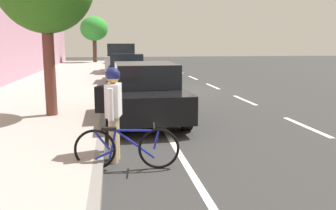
{
  "coord_description": "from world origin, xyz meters",
  "views": [
    {
      "loc": [
        2.03,
        15.27,
        2.06
      ],
      "look_at": [
        1.08,
        9.24,
        0.99
      ],
      "focal_mm": 38.35,
      "sensor_mm": 36.0,
      "label": 1
    }
  ],
  "objects_px": {
    "cyclist_with_backpack": "(112,105)",
    "parked_sedan_tan_nearest": "(121,57)",
    "street_tree_near_cyclist": "(94,29)",
    "parked_sedan_black_far": "(146,92)",
    "bicycle_at_curb": "(127,148)",
    "parked_suv_silver_second": "(122,58)",
    "parked_sedan_dark_blue_mid": "(127,69)"
  },
  "relations": [
    {
      "from": "cyclist_with_backpack",
      "to": "parked_sedan_tan_nearest",
      "type": "bearing_deg",
      "value": -91.75
    },
    {
      "from": "parked_sedan_tan_nearest",
      "to": "street_tree_near_cyclist",
      "type": "height_order",
      "value": "street_tree_near_cyclist"
    },
    {
      "from": "parked_sedan_black_far",
      "to": "bicycle_at_curb",
      "type": "bearing_deg",
      "value": 80.08
    },
    {
      "from": "parked_suv_silver_second",
      "to": "parked_sedan_dark_blue_mid",
      "type": "distance_m",
      "value": 6.02
    },
    {
      "from": "parked_sedan_tan_nearest",
      "to": "street_tree_near_cyclist",
      "type": "bearing_deg",
      "value": -37.75
    },
    {
      "from": "parked_suv_silver_second",
      "to": "cyclist_with_backpack",
      "type": "xyz_separation_m",
      "value": [
        0.69,
        17.81,
        -0.03
      ]
    },
    {
      "from": "parked_sedan_tan_nearest",
      "to": "cyclist_with_backpack",
      "type": "bearing_deg",
      "value": 88.25
    },
    {
      "from": "parked_sedan_dark_blue_mid",
      "to": "bicycle_at_curb",
      "type": "relative_size",
      "value": 2.6
    },
    {
      "from": "parked_suv_silver_second",
      "to": "street_tree_near_cyclist",
      "type": "height_order",
      "value": "street_tree_near_cyclist"
    },
    {
      "from": "parked_sedan_black_far",
      "to": "street_tree_near_cyclist",
      "type": "height_order",
      "value": "street_tree_near_cyclist"
    },
    {
      "from": "bicycle_at_curb",
      "to": "street_tree_near_cyclist",
      "type": "relative_size",
      "value": 0.39
    },
    {
      "from": "parked_suv_silver_second",
      "to": "street_tree_near_cyclist",
      "type": "relative_size",
      "value": 1.1
    },
    {
      "from": "parked_suv_silver_second",
      "to": "cyclist_with_backpack",
      "type": "bearing_deg",
      "value": 87.79
    },
    {
      "from": "parked_suv_silver_second",
      "to": "parked_sedan_black_far",
      "type": "bearing_deg",
      "value": 90.83
    },
    {
      "from": "parked_sedan_dark_blue_mid",
      "to": "parked_sedan_black_far",
      "type": "bearing_deg",
      "value": 90.92
    },
    {
      "from": "cyclist_with_backpack",
      "to": "street_tree_near_cyclist",
      "type": "distance_m",
      "value": 29.9
    },
    {
      "from": "bicycle_at_curb",
      "to": "cyclist_with_backpack",
      "type": "bearing_deg",
      "value": -63.67
    },
    {
      "from": "parked_sedan_dark_blue_mid",
      "to": "cyclist_with_backpack",
      "type": "distance_m",
      "value": 11.82
    },
    {
      "from": "parked_sedan_black_far",
      "to": "street_tree_near_cyclist",
      "type": "bearing_deg",
      "value": -84.64
    },
    {
      "from": "parked_sedan_black_far",
      "to": "bicycle_at_curb",
      "type": "distance_m",
      "value": 3.91
    },
    {
      "from": "parked_sedan_tan_nearest",
      "to": "bicycle_at_curb",
      "type": "xyz_separation_m",
      "value": [
        0.63,
        28.34,
        -0.39
      ]
    },
    {
      "from": "parked_sedan_tan_nearest",
      "to": "cyclist_with_backpack",
      "type": "xyz_separation_m",
      "value": [
        0.85,
        27.89,
        0.24
      ]
    },
    {
      "from": "parked_sedan_tan_nearest",
      "to": "bicycle_at_curb",
      "type": "relative_size",
      "value": 2.61
    },
    {
      "from": "parked_sedan_black_far",
      "to": "bicycle_at_curb",
      "type": "xyz_separation_m",
      "value": [
        0.67,
        3.84,
        -0.39
      ]
    },
    {
      "from": "parked_suv_silver_second",
      "to": "street_tree_near_cyclist",
      "type": "distance_m",
      "value": 12.39
    },
    {
      "from": "parked_sedan_black_far",
      "to": "parked_sedan_tan_nearest",
      "type": "bearing_deg",
      "value": -89.9
    },
    {
      "from": "street_tree_near_cyclist",
      "to": "parked_sedan_tan_nearest",
      "type": "bearing_deg",
      "value": 142.25
    },
    {
      "from": "parked_sedan_dark_blue_mid",
      "to": "bicycle_at_curb",
      "type": "distance_m",
      "value": 12.27
    },
    {
      "from": "parked_sedan_tan_nearest",
      "to": "bicycle_at_curb",
      "type": "height_order",
      "value": "parked_sedan_tan_nearest"
    },
    {
      "from": "parked_sedan_dark_blue_mid",
      "to": "parked_sedan_black_far",
      "type": "relative_size",
      "value": 1.01
    },
    {
      "from": "parked_sedan_tan_nearest",
      "to": "parked_sedan_dark_blue_mid",
      "type": "xyz_separation_m",
      "value": [
        0.09,
        16.09,
        0.0
      ]
    },
    {
      "from": "bicycle_at_curb",
      "to": "parked_suv_silver_second",
      "type": "bearing_deg",
      "value": -91.45
    }
  ]
}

